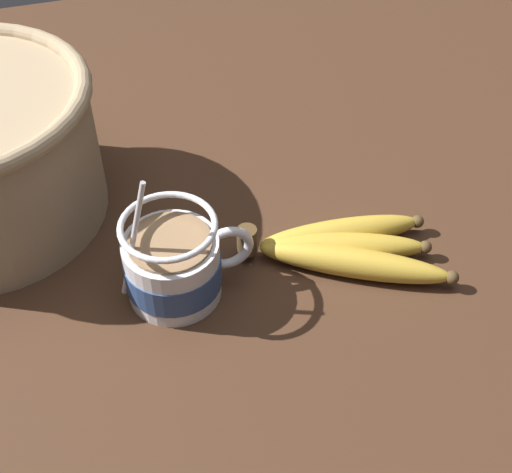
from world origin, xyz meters
The scene contains 3 objects.
table centered at (0.00, 0.00, 1.75)cm, with size 120.43×120.43×3.50cm.
coffee_mug centered at (-7.73, -2.78, 7.17)cm, with size 12.93×9.15×14.32cm.
banana_bunch centered at (9.30, -3.46, 5.02)cm, with size 19.30×12.21×4.02cm.
Camera 1 is at (-13.28, -47.86, 56.13)cm, focal length 50.00 mm.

